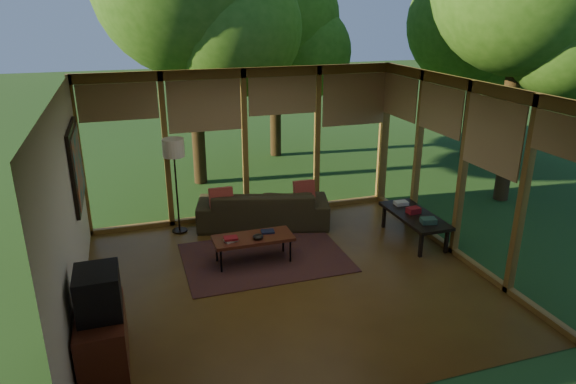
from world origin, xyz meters
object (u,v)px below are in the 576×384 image
object	(u,v)px
floor_lamp	(174,153)
coffee_table	(253,239)
media_cabinet	(103,337)
side_console	(415,217)
sofa	(263,207)
television	(98,293)

from	to	relation	value
floor_lamp	coffee_table	bearing A→B (deg)	-57.87
media_cabinet	floor_lamp	size ratio (longest dim) A/B	0.61
floor_lamp	side_console	size ratio (longest dim) A/B	1.18
sofa	media_cabinet	bearing A→B (deg)	64.25
media_cabinet	television	world-z (taller)	television
sofa	side_console	xyz separation A→B (m)	(2.22, -1.37, 0.08)
television	floor_lamp	world-z (taller)	floor_lamp
sofa	television	xyz separation A→B (m)	(-2.63, -3.08, 0.52)
sofa	floor_lamp	world-z (taller)	floor_lamp
media_cabinet	side_console	xyz separation A→B (m)	(4.87, 1.71, 0.11)
media_cabinet	coffee_table	distance (m)	2.75
television	floor_lamp	size ratio (longest dim) A/B	0.33
floor_lamp	television	bearing A→B (deg)	-109.84
television	side_console	world-z (taller)	television
media_cabinet	television	distance (m)	0.55
coffee_table	floor_lamp	bearing A→B (deg)	122.13
floor_lamp	media_cabinet	bearing A→B (deg)	-110.15
coffee_table	side_console	size ratio (longest dim) A/B	0.86
media_cabinet	side_console	world-z (taller)	media_cabinet
floor_lamp	side_console	bearing A→B (deg)	-22.54
television	side_console	bearing A→B (deg)	19.46
side_console	coffee_table	bearing A→B (deg)	179.37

